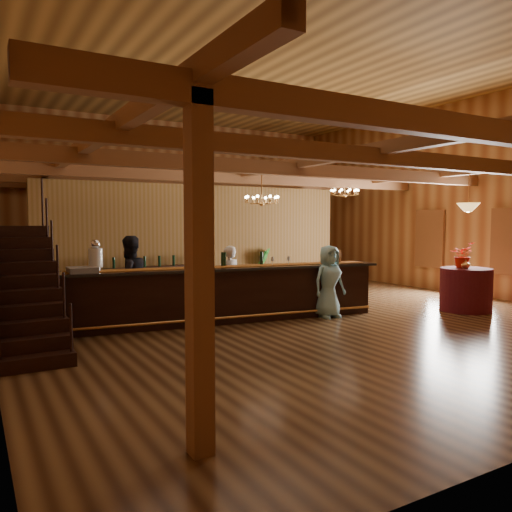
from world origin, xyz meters
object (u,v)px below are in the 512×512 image
chandelier_right (345,192)px  guest (329,281)px  beverage_dispenser (96,256)px  chandelier_left (262,199)px  staff_second (129,280)px  backbar_shelf (152,284)px  raffle_drum (334,255)px  round_table (466,289)px  tasting_bar (228,294)px  pendant_lamp (468,207)px  bartender (229,280)px  floor_plant (260,269)px

chandelier_right → guest: 4.68m
beverage_dispenser → chandelier_left: (3.91, 0.47, 1.17)m
staff_second → backbar_shelf: bearing=-132.8°
raffle_drum → round_table: size_ratio=0.29×
tasting_bar → pendant_lamp: bearing=-10.0°
staff_second → guest: staff_second is taller
round_table → beverage_dispenser: bearing=165.3°
chandelier_left → bartender: (-0.92, -0.11, -1.83)m
floor_plant → chandelier_left: bearing=-120.0°
tasting_bar → beverage_dispenser: (-2.57, 0.39, 0.85)m
pendant_lamp → tasting_bar: bearing=162.5°
chandelier_right → pendant_lamp: bearing=-84.9°
beverage_dispenser → chandelier_right: bearing=13.8°
round_table → chandelier_right: bearing=95.1°
tasting_bar → round_table: bearing=-10.0°
raffle_drum → chandelier_left: size_ratio=0.43×
chandelier_right → chandelier_left: bearing=-159.3°
tasting_bar → bartender: (0.41, 0.76, 0.19)m
tasting_bar → round_table: size_ratio=5.97×
bartender → guest: bearing=136.0°
backbar_shelf → staff_second: bearing=-125.9°
beverage_dispenser → pendant_lamp: size_ratio=0.67×
round_table → staff_second: 7.61m
pendant_lamp → guest: (-3.25, 0.96, -1.62)m
bartender → guest: guest is taller
guest → floor_plant: (0.83, 4.32, -0.14)m
tasting_bar → floor_plant: (2.91, 3.60, 0.07)m
chandelier_left → guest: chandelier_left is taller
backbar_shelf → bartender: 2.83m
raffle_drum → round_table: raffle_drum is taller
raffle_drum → bartender: (-2.09, 1.14, -0.55)m
guest → beverage_dispenser: bearing=166.1°
beverage_dispenser → chandelier_right: (7.56, 1.85, 1.50)m
backbar_shelf → raffle_drum: bearing=-60.4°
raffle_drum → chandelier_left: 2.13m
tasting_bar → chandelier_left: bearing=40.4°
backbar_shelf → chandelier_left: (1.82, -2.56, 2.14)m
tasting_bar → backbar_shelf: tasting_bar is taller
chandelier_left → pendant_lamp: size_ratio=0.89×
guest → floor_plant: 4.40m
round_table → bartender: bartender is taller
chandelier_right → staff_second: 7.25m
backbar_shelf → pendant_lamp: bearing=-49.8°
beverage_dispenser → chandelier_right: size_ratio=0.75×
round_table → pendant_lamp: pendant_lamp is taller
staff_second → floor_plant: (4.73, 2.75, -0.25)m
backbar_shelf → pendant_lamp: pendant_lamp is taller
round_table → floor_plant: size_ratio=0.90×
chandelier_left → bartender: 2.05m
round_table → pendant_lamp: bearing=0.0°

